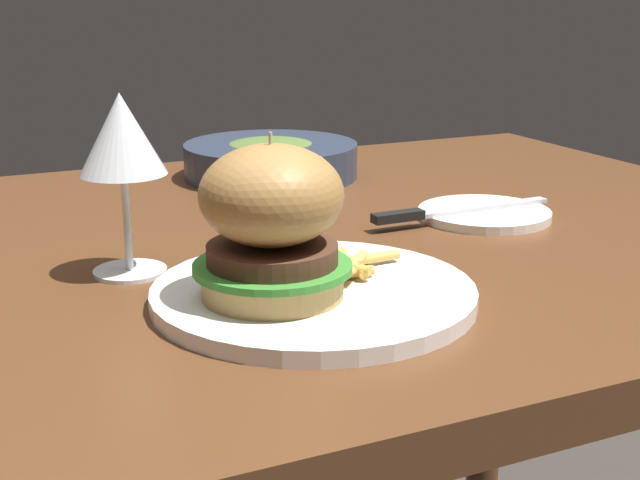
% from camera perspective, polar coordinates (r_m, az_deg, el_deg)
% --- Properties ---
extents(dining_table, '(1.18, 0.87, 0.74)m').
position_cam_1_polar(dining_table, '(0.99, -0.82, -4.64)').
color(dining_table, '#56331C').
rests_on(dining_table, ground).
extents(main_plate, '(0.27, 0.27, 0.01)m').
position_cam_1_polar(main_plate, '(0.75, -0.41, -3.47)').
color(main_plate, white).
rests_on(main_plate, dining_table).
extents(burger_sandwich, '(0.13, 0.13, 0.13)m').
position_cam_1_polar(burger_sandwich, '(0.71, -3.11, 1.17)').
color(burger_sandwich, tan).
rests_on(burger_sandwich, main_plate).
extents(fries_pile, '(0.14, 0.08, 0.02)m').
position_cam_1_polar(fries_pile, '(0.77, 1.52, -1.64)').
color(fries_pile, gold).
rests_on(fries_pile, main_plate).
extents(wine_glass, '(0.08, 0.08, 0.17)m').
position_cam_1_polar(wine_glass, '(0.81, -12.57, 6.26)').
color(wine_glass, silver).
rests_on(wine_glass, dining_table).
extents(bread_plate, '(0.15, 0.15, 0.01)m').
position_cam_1_polar(bread_plate, '(1.03, 10.47, 1.67)').
color(bread_plate, white).
rests_on(bread_plate, dining_table).
extents(table_knife, '(0.23, 0.02, 0.01)m').
position_cam_1_polar(table_knife, '(1.00, 8.12, 1.83)').
color(table_knife, silver).
rests_on(table_knife, bread_plate).
extents(soup_bowl, '(0.24, 0.24, 0.05)m').
position_cam_1_polar(soup_bowl, '(1.23, -3.16, 5.23)').
color(soup_bowl, '#2D384C').
rests_on(soup_bowl, dining_table).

